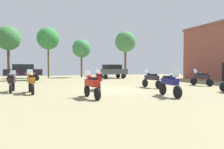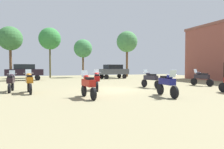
{
  "view_description": "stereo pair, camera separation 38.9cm",
  "coord_description": "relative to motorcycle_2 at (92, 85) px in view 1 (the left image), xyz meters",
  "views": [
    {
      "loc": [
        -5.15,
        -13.49,
        1.68
      ],
      "look_at": [
        2.02,
        5.63,
        0.91
      ],
      "focal_mm": 31.97,
      "sensor_mm": 36.0,
      "label": 1
    },
    {
      "loc": [
        -4.78,
        -13.62,
        1.68
      ],
      "look_at": [
        2.02,
        5.63,
        0.91
      ],
      "focal_mm": 31.97,
      "sensor_mm": 36.0,
      "label": 2
    }
  ],
  "objects": [
    {
      "name": "motorcycle_8",
      "position": [
        -3.08,
        3.2,
        0.02
      ],
      "size": [
        0.64,
        2.18,
        1.51
      ],
      "rotation": [
        0.0,
        0.0,
        0.13
      ],
      "color": "black",
      "rests_on": "ground"
    },
    {
      "name": "tree_4",
      "position": [
        3.99,
        21.55,
        3.89
      ],
      "size": [
        2.94,
        2.94,
        6.12
      ],
      "color": "brown",
      "rests_on": "ground"
    },
    {
      "name": "motorcycle_3",
      "position": [
        10.98,
        3.53,
        -0.0
      ],
      "size": [
        0.74,
        2.17,
        1.47
      ],
      "rotation": [
        0.0,
        0.0,
        0.22
      ],
      "color": "black",
      "rests_on": "ground"
    },
    {
      "name": "motorcycle_6",
      "position": [
        -4.27,
        4.36,
        -0.02
      ],
      "size": [
        0.62,
        2.06,
        1.44
      ],
      "rotation": [
        0.0,
        0.0,
        -0.01
      ],
      "color": "black",
      "rests_on": "ground"
    },
    {
      "name": "tree_1",
      "position": [
        11.52,
        21.08,
        5.23
      ],
      "size": [
        3.57,
        3.57,
        7.79
      ],
      "color": "brown",
      "rests_on": "ground"
    },
    {
      "name": "car_3",
      "position": [
        7.29,
        16.35,
        0.45
      ],
      "size": [
        4.55,
        2.52,
        2.0
      ],
      "rotation": [
        0.0,
        0.0,
        1.75
      ],
      "color": "black",
      "rests_on": "ground"
    },
    {
      "name": "tree_2",
      "position": [
        -6.51,
        21.33,
        4.96
      ],
      "size": [
        3.38,
        3.38,
        7.42
      ],
      "color": "brown",
      "rests_on": "ground"
    },
    {
      "name": "tree_6",
      "position": [
        -1.08,
        22.08,
        5.3
      ],
      "size": [
        3.37,
        3.37,
        7.74
      ],
      "color": "brown",
      "rests_on": "ground"
    },
    {
      "name": "car_2",
      "position": [
        -4.31,
        16.38,
        0.45
      ],
      "size": [
        4.39,
        2.03,
        2.0
      ],
      "rotation": [
        0.0,
        0.0,
        1.62
      ],
      "color": "black",
      "rests_on": "ground"
    },
    {
      "name": "motorcycle_2",
      "position": [
        0.0,
        0.0,
        0.0
      ],
      "size": [
        0.62,
        2.15,
        1.47
      ],
      "rotation": [
        0.0,
        0.0,
        0.12
      ],
      "color": "black",
      "rests_on": "ground"
    },
    {
      "name": "motorcycle_7",
      "position": [
        5.82,
        3.48,
        -0.0
      ],
      "size": [
        0.7,
        2.23,
        1.47
      ],
      "rotation": [
        0.0,
        0.0,
        0.17
      ],
      "color": "black",
      "rests_on": "ground"
    },
    {
      "name": "ground_plane",
      "position": [
        2.46,
        3.22,
        -0.73
      ],
      "size": [
        44.0,
        52.0,
        0.02
      ],
      "color": "gray"
    },
    {
      "name": "motorcycle_4",
      "position": [
        4.26,
        -0.99,
        0.02
      ],
      "size": [
        0.62,
        2.19,
        1.51
      ],
      "rotation": [
        0.0,
        0.0,
        3.06
      ],
      "color": "black",
      "rests_on": "ground"
    },
    {
      "name": "motorcycle_5",
      "position": [
        1.38,
        3.34,
        0.01
      ],
      "size": [
        0.75,
        2.2,
        1.5
      ],
      "rotation": [
        0.0,
        0.0,
        -0.22
      ],
      "color": "black",
      "rests_on": "ground"
    }
  ]
}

